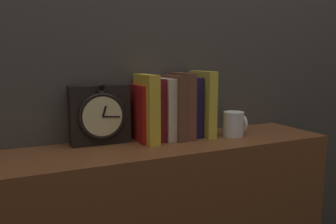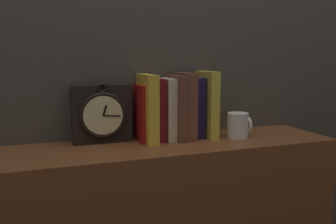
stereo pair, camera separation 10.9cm
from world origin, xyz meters
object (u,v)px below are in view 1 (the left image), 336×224
object	(u,v)px
book_slot3_cream	(165,109)
book_slot5_brown	(182,105)
book_slot2_maroon	(155,109)
book_slot6_navy	(191,107)
book_slot7_yellow	(203,104)
book_slot0_red	(138,114)
clock	(100,115)
mug	(235,124)
book_slot4_brown	(174,107)
book_slot1_yellow	(146,108)

from	to	relation	value
book_slot3_cream	book_slot5_brown	size ratio (longest dim) A/B	0.92
book_slot2_maroon	book_slot6_navy	bearing A→B (deg)	1.10
book_slot6_navy	book_slot7_yellow	world-z (taller)	book_slot7_yellow
book_slot2_maroon	book_slot0_red	bearing A→B (deg)	179.74
book_slot5_brown	book_slot7_yellow	distance (m)	0.08
clock	book_slot5_brown	distance (m)	0.30
clock	book_slot7_yellow	bearing A→B (deg)	-5.36
clock	book_slot3_cream	size ratio (longest dim) A/B	0.95
book_slot5_brown	mug	xyz separation A→B (m)	(0.18, -0.07, -0.07)
book_slot0_red	book_slot6_navy	bearing A→B (deg)	0.68
book_slot4_brown	book_slot6_navy	size ratio (longest dim) A/B	1.04
book_slot0_red	book_slot6_navy	size ratio (longest dim) A/B	0.90
clock	book_slot4_brown	distance (m)	0.26
clock	book_slot2_maroon	bearing A→B (deg)	-7.04
book_slot6_navy	book_slot7_yellow	size ratio (longest dim) A/B	0.91
clock	book_slot2_maroon	distance (m)	0.19
book_slot0_red	book_slot7_yellow	world-z (taller)	book_slot7_yellow
book_slot3_cream	book_slot7_yellow	xyz separation A→B (m)	(0.15, -0.01, 0.01)
book_slot1_yellow	book_slot7_yellow	xyz separation A→B (m)	(0.23, 0.00, 0.00)
book_slot7_yellow	mug	world-z (taller)	book_slot7_yellow
clock	book_slot3_cream	distance (m)	0.23
clock	book_slot6_navy	world-z (taller)	book_slot6_navy
clock	book_slot0_red	bearing A→B (deg)	-10.49
book_slot0_red	book_slot4_brown	size ratio (longest dim) A/B	0.86
book_slot3_cream	mug	bearing A→B (deg)	-16.26
book_slot7_yellow	book_slot0_red	bearing A→B (deg)	177.26
book_slot3_cream	book_slot5_brown	bearing A→B (deg)	-3.61
book_slot1_yellow	book_slot7_yellow	size ratio (longest dim) A/B	0.97
book_slot6_navy	mug	size ratio (longest dim) A/B	2.39
book_slot2_maroon	mug	world-z (taller)	book_slot2_maroon
book_slot0_red	book_slot4_brown	world-z (taller)	book_slot4_brown
book_slot5_brown	clock	bearing A→B (deg)	173.67
book_slot3_cream	mug	distance (m)	0.27
mug	book_slot0_red	bearing A→B (deg)	167.44
book_slot5_brown	mug	world-z (taller)	book_slot5_brown
book_slot2_maroon	book_slot3_cream	bearing A→B (deg)	-7.63
book_slot0_red	book_slot7_yellow	xyz separation A→B (m)	(0.25, -0.01, 0.02)
book_slot3_cream	book_slot4_brown	bearing A→B (deg)	-13.08
book_slot6_navy	mug	world-z (taller)	book_slot6_navy
book_slot0_red	book_slot7_yellow	distance (m)	0.25
book_slot2_maroon	book_slot4_brown	world-z (taller)	book_slot4_brown
clock	book_slot7_yellow	distance (m)	0.38
book_slot0_red	book_slot3_cream	xyz separation A→B (m)	(0.10, -0.00, 0.01)
book_slot1_yellow	mug	distance (m)	0.34
book_slot2_maroon	book_slot6_navy	world-z (taller)	book_slot6_navy
book_slot1_yellow	book_slot3_cream	xyz separation A→B (m)	(0.07, 0.01, -0.01)
book_slot6_navy	book_slot7_yellow	distance (m)	0.05
book_slot1_yellow	book_slot6_navy	bearing A→B (deg)	5.72
book_slot5_brown	mug	bearing A→B (deg)	-20.56
book_slot1_yellow	book_slot5_brown	bearing A→B (deg)	2.74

